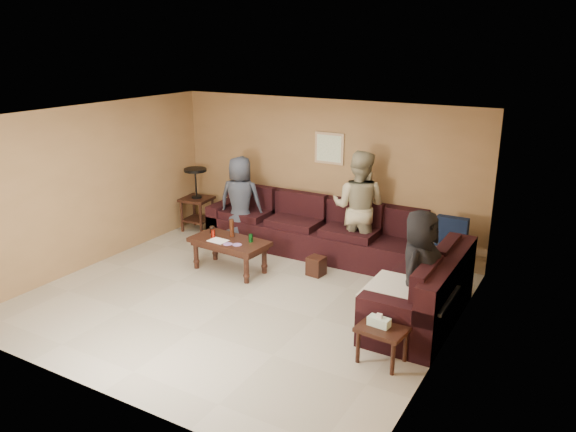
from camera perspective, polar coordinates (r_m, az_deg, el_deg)
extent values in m
plane|color=#AFA994|center=(7.86, -4.72, -8.33)|extent=(5.50, 5.50, 0.00)
cube|color=silver|center=(7.14, -5.22, 9.65)|extent=(5.50, 5.00, 0.10)
cube|color=#997348|center=(9.48, 3.67, 4.28)|extent=(5.50, 0.10, 2.50)
cube|color=#997348|center=(5.66, -19.57, -6.10)|extent=(5.50, 0.10, 2.50)
cube|color=#997348|center=(9.20, -19.22, 2.91)|extent=(0.10, 5.00, 2.50)
cube|color=#997348|center=(6.32, 16.05, -3.27)|extent=(0.10, 5.00, 2.50)
cube|color=black|center=(9.39, 2.33, -2.36)|extent=(3.70, 0.90, 0.45)
cube|color=black|center=(9.53, 3.28, 0.77)|extent=(3.70, 0.24, 0.45)
cube|color=black|center=(10.23, -6.28, -0.23)|extent=(0.24, 0.90, 0.63)
cube|color=black|center=(7.36, 13.13, -8.70)|extent=(0.90, 2.00, 0.45)
cube|color=black|center=(7.10, 15.93, -5.93)|extent=(0.24, 2.00, 0.45)
cube|color=black|center=(6.57, 10.86, -11.04)|extent=(0.90, 0.24, 0.63)
cube|color=#101A33|center=(8.47, 16.30, -1.57)|extent=(0.45, 0.14, 0.45)
cube|color=silver|center=(6.82, 12.21, -7.52)|extent=(1.00, 0.85, 0.04)
cube|color=black|center=(8.59, -5.98, -2.61)|extent=(1.25, 0.69, 0.07)
cube|color=black|center=(8.61, -5.97, -3.03)|extent=(1.16, 0.60, 0.06)
cylinder|color=black|center=(8.84, -9.32, -3.92)|extent=(0.08, 0.08, 0.44)
cylinder|color=black|center=(8.23, -4.25, -5.38)|extent=(0.08, 0.08, 0.44)
cylinder|color=black|center=(9.14, -7.44, -3.10)|extent=(0.08, 0.08, 0.44)
cylinder|color=black|center=(8.55, -2.42, -4.44)|extent=(0.08, 0.08, 0.44)
cylinder|color=#A02112|center=(8.69, -7.63, -1.78)|extent=(0.07, 0.07, 0.12)
cylinder|color=#116420|center=(8.44, -3.80, -2.25)|extent=(0.07, 0.07, 0.12)
cylinder|color=#37190C|center=(8.66, -5.74, -1.22)|extent=(0.07, 0.07, 0.28)
cylinder|color=black|center=(8.89, -7.71, -1.39)|extent=(0.08, 0.08, 0.11)
cube|color=white|center=(8.55, -7.12, -2.50)|extent=(0.30, 0.24, 0.00)
cylinder|color=#CE4993|center=(8.39, -6.14, -2.85)|extent=(0.14, 0.14, 0.01)
cylinder|color=#CE4993|center=(8.35, -5.20, -2.92)|extent=(0.14, 0.14, 0.01)
cube|color=black|center=(10.50, -9.26, 1.71)|extent=(0.56, 0.56, 0.05)
cube|color=black|center=(10.61, -9.16, -0.32)|extent=(0.49, 0.49, 0.03)
cylinder|color=black|center=(10.53, -10.73, -0.01)|extent=(0.05, 0.05, 0.60)
cylinder|color=black|center=(10.31, -8.85, -0.29)|extent=(0.05, 0.05, 0.60)
cylinder|color=black|center=(10.86, -9.50, 0.59)|extent=(0.05, 0.05, 0.60)
cylinder|color=black|center=(10.64, -7.65, 0.33)|extent=(0.05, 0.05, 0.60)
cylinder|color=black|center=(10.49, -9.27, 1.93)|extent=(0.18, 0.18, 0.03)
cylinder|color=black|center=(10.42, -9.34, 3.32)|extent=(0.03, 0.03, 0.49)
cylinder|color=black|center=(10.36, -9.41, 4.64)|extent=(0.41, 0.41, 0.05)
cube|color=black|center=(6.32, 9.60, -11.23)|extent=(0.56, 0.48, 0.05)
cylinder|color=black|center=(6.37, 7.13, -12.95)|extent=(0.05, 0.05, 0.41)
cylinder|color=black|center=(6.22, 10.60, -13.97)|extent=(0.05, 0.05, 0.41)
cylinder|color=black|center=(6.62, 8.50, -11.75)|extent=(0.05, 0.05, 0.41)
cylinder|color=black|center=(6.47, 11.85, -12.69)|extent=(0.05, 0.05, 0.41)
cube|color=white|center=(6.30, 9.23, -10.55)|extent=(0.25, 0.14, 0.10)
cube|color=white|center=(6.26, 9.26, -9.99)|extent=(0.06, 0.04, 0.05)
cube|color=black|center=(8.53, 2.88, -5.09)|extent=(0.26, 0.26, 0.29)
cube|color=tan|center=(9.33, 4.22, 6.88)|extent=(0.52, 0.03, 0.52)
cube|color=white|center=(9.32, 4.18, 6.86)|extent=(0.44, 0.01, 0.44)
imported|color=#323845|center=(9.63, -4.84, 1.53)|extent=(0.86, 0.68, 1.55)
imported|color=tan|center=(8.84, 7.18, 0.87)|extent=(0.94, 0.76, 1.81)
imported|color=black|center=(6.93, 13.16, -5.49)|extent=(0.53, 0.77, 1.53)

